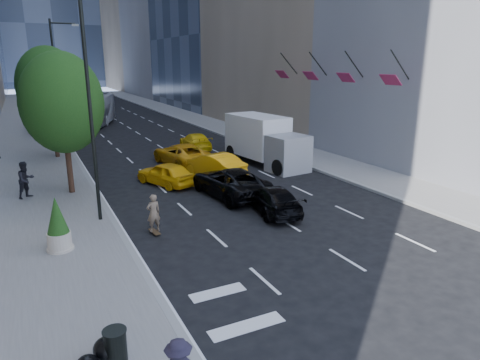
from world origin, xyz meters
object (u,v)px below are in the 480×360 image
box_truck (265,140)px  trash_can (116,346)px  black_sedan_lincoln (230,182)px  skateboarder (154,216)px  planter_shrub (58,225)px  black_sedan_mercedes (273,199)px  city_bus (86,112)px

box_truck → trash_can: bearing=-135.6°
box_truck → trash_can: box_truck is taller
black_sedan_lincoln → trash_can: (-8.22, -11.00, -0.22)m
skateboarder → trash_can: (-3.04, -7.58, -0.27)m
planter_shrub → trash_can: bearing=-84.7°
black_sedan_mercedes → box_truck: (4.62, 8.86, 1.06)m
skateboarder → black_sedan_mercedes: 5.88m
skateboarder → city_bus: bearing=-100.4°
black_sedan_lincoln → box_truck: bearing=-139.1°
black_sedan_lincoln → skateboarder: bearing=28.1°
black_sedan_mercedes → trash_can: bearing=50.5°
planter_shrub → box_truck: bearing=33.1°
box_truck → skateboarder: bearing=-145.8°
black_sedan_mercedes → city_bus: bearing=-72.2°
skateboarder → trash_can: size_ratio=2.07×
black_sedan_lincoln → black_sedan_mercedes: bearing=96.6°
planter_shrub → city_bus: bearing=80.7°
black_sedan_lincoln → black_sedan_mercedes: size_ratio=1.25×
black_sedan_mercedes → planter_shrub: (-9.60, -0.39, 0.52)m
city_bus → box_truck: bearing=-45.2°
black_sedan_lincoln → city_bus: (-3.70, 27.94, 1.10)m
black_sedan_lincoln → city_bus: bearing=-87.8°
skateboarder → black_sedan_lincoln: size_ratio=0.30×
skateboarder → black_sedan_lincoln: (5.18, 3.42, -0.06)m
black_sedan_mercedes → trash_can: 11.78m
skateboarder → box_truck: 13.84m
black_sedan_lincoln → planter_shrub: 9.64m
skateboarder → city_bus: city_bus is taller
skateboarder → planter_shrub: 3.75m
black_sedan_mercedes → black_sedan_lincoln: bearing=-68.3°
skateboarder → black_sedan_mercedes: bearing=173.4°
black_sedan_mercedes → city_bus: size_ratio=0.33×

